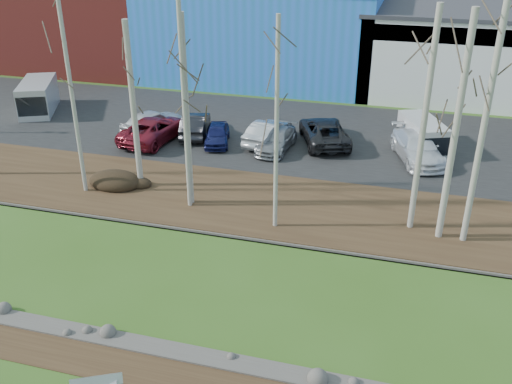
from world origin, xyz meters
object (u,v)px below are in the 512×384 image
(car_1, at_px, (195,124))
(car_3, at_px, (277,140))
(van_grey, at_px, (38,97))
(car_4, at_px, (217,134))
(van_white, at_px, (423,136))
(car_7, at_px, (417,147))
(car_6, at_px, (324,131))
(car_2, at_px, (154,129))
(car_5, at_px, (268,132))
(car_0, at_px, (152,121))

(car_1, relative_size, car_3, 1.02)
(van_grey, bearing_deg, car_4, -34.84)
(car_4, bearing_deg, van_white, -4.22)
(van_grey, bearing_deg, car_7, -28.83)
(car_4, xyz_separation_m, car_7, (12.40, 0.73, 0.15))
(car_3, relative_size, car_6, 0.78)
(car_2, relative_size, car_4, 1.52)
(car_2, xyz_separation_m, car_4, (4.13, 0.53, -0.15))
(car_3, height_order, car_5, car_5)
(car_6, bearing_deg, van_grey, -22.01)
(car_0, relative_size, car_2, 0.81)
(car_7, distance_m, van_grey, 27.37)
(car_6, bearing_deg, car_2, -7.11)
(car_4, distance_m, van_white, 12.96)
(car_4, height_order, car_7, car_7)
(car_5, bearing_deg, car_2, 22.31)
(car_1, distance_m, car_3, 5.94)
(car_0, xyz_separation_m, van_grey, (-10.00, 1.80, 0.34))
(car_0, height_order, car_7, car_7)
(car_3, distance_m, car_5, 1.22)
(car_0, height_order, van_white, van_white)
(car_5, relative_size, van_grey, 0.81)
(car_0, xyz_separation_m, car_4, (4.91, -0.82, -0.15))
(car_0, distance_m, car_5, 8.01)
(car_2, height_order, car_7, car_2)
(car_2, distance_m, car_7, 16.58)
(car_0, xyz_separation_m, car_3, (8.81, -0.76, -0.14))
(car_0, bearing_deg, car_6, -151.50)
(car_0, height_order, car_6, car_6)
(van_white, bearing_deg, car_7, -123.03)
(car_4, distance_m, car_5, 3.25)
(car_4, distance_m, car_6, 6.87)
(car_1, height_order, car_5, car_5)
(car_3, relative_size, van_white, 0.95)
(van_white, bearing_deg, car_2, 167.53)
(car_0, distance_m, van_grey, 10.16)
(van_white, bearing_deg, car_4, 168.42)
(car_7, bearing_deg, van_white, 61.11)
(car_5, distance_m, car_7, 9.30)
(car_3, height_order, car_6, car_6)
(car_2, relative_size, car_6, 1.00)
(car_1, distance_m, car_6, 8.55)
(car_0, height_order, car_2, car_2)
(car_2, bearing_deg, car_0, -53.54)
(car_7, xyz_separation_m, van_grey, (-27.30, 1.88, 0.34))
(car_2, relative_size, van_grey, 1.02)
(car_2, height_order, car_6, car_6)
(car_2, distance_m, car_5, 7.39)
(van_white, height_order, van_grey, van_grey)
(car_4, relative_size, van_grey, 0.67)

